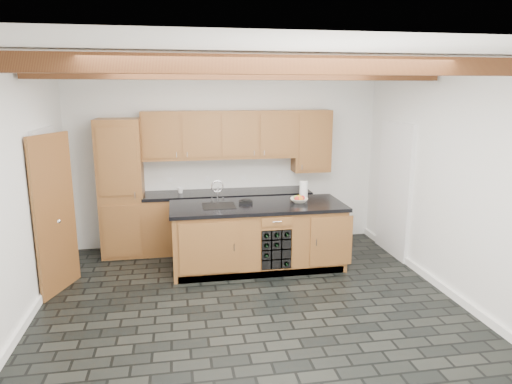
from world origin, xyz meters
TOP-DOWN VIEW (x-y plane):
  - ground at (0.00, 0.00)m, footprint 5.00×5.00m
  - room_shell at (-0.09, 0.53)m, footprint 5.01×5.00m
  - back_cabinetry at (-0.38, 2.24)m, footprint 3.65×0.62m
  - island at (0.31, 1.28)m, footprint 2.48×0.96m
  - faucet at (-0.25, 1.33)m, footprint 0.45×0.40m
  - kitchen_scale at (0.14, 1.37)m, footprint 0.19×0.13m
  - fruit_bowl at (0.91, 1.31)m, footprint 0.31×0.31m
  - fruit_cluster at (0.91, 1.31)m, footprint 0.16×0.17m
  - paper_towel at (1.04, 1.55)m, footprint 0.12×0.12m
  - mug at (-0.77, 2.23)m, footprint 0.13×0.13m

SIDE VIEW (x-z plane):
  - ground at x=0.00m, z-range 0.00..0.00m
  - island at x=0.31m, z-range 0.00..0.93m
  - kitchen_scale at x=0.14m, z-range 0.93..0.99m
  - fruit_bowl at x=0.91m, z-range 0.93..0.99m
  - faucet at x=-0.25m, z-range 0.79..1.14m
  - mug at x=-0.77m, z-range 0.93..1.02m
  - back_cabinetry at x=-0.38m, z-range -0.12..2.08m
  - fruit_cluster at x=0.91m, z-range 0.96..1.03m
  - paper_towel at x=1.04m, z-range 0.93..1.19m
  - room_shell at x=-0.09m, z-range -0.97..4.03m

